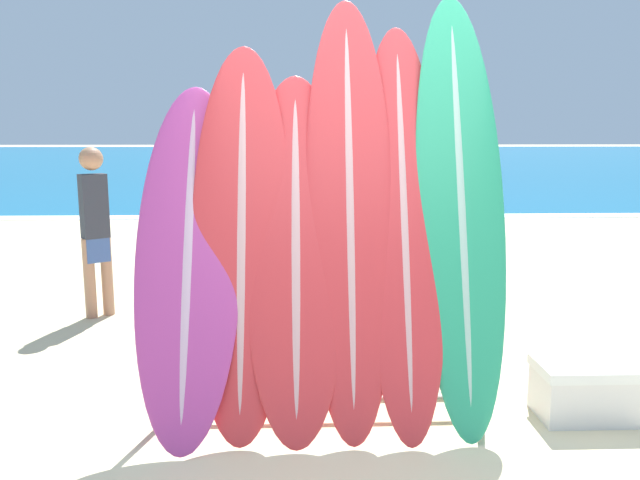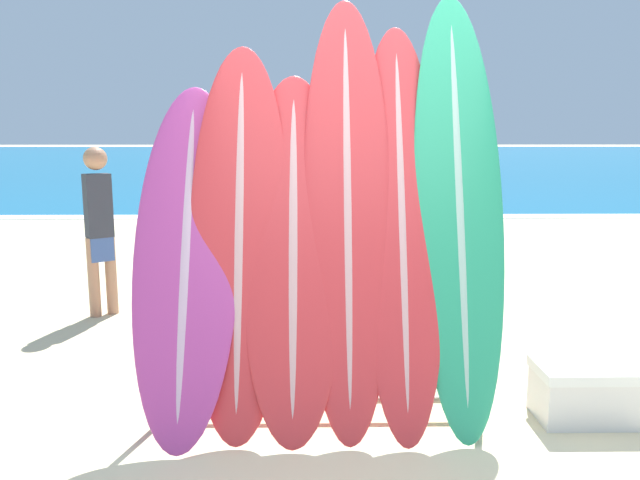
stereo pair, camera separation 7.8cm
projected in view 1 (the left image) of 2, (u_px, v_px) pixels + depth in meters
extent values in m
plane|color=beige|center=(389.00, 471.00, 3.10)|extent=(160.00, 160.00, 0.00)
cube|color=#146693|center=(305.00, 157.00, 41.63)|extent=(120.00, 60.00, 0.00)
cube|color=white|center=(321.00, 217.00, 12.38)|extent=(120.00, 0.60, 0.01)
cylinder|color=gray|center=(162.00, 347.00, 3.55)|extent=(0.04, 0.04, 0.91)
cylinder|color=gray|center=(484.00, 344.00, 3.61)|extent=(0.04, 0.04, 0.91)
cylinder|color=gray|center=(325.00, 272.00, 3.51)|extent=(1.90, 0.04, 0.04)
cylinder|color=gray|center=(325.00, 400.00, 3.64)|extent=(1.90, 0.04, 0.04)
ellipsoid|color=#B23D8E|center=(189.00, 258.00, 3.47)|extent=(0.59, 0.95, 1.95)
ellipsoid|color=#CAA1BE|center=(189.00, 258.00, 3.47)|extent=(0.11, 0.92, 1.88)
ellipsoid|color=red|center=(242.00, 236.00, 3.49)|extent=(0.57, 0.82, 2.18)
ellipsoid|color=#D59E9F|center=(242.00, 236.00, 3.49)|extent=(0.10, 0.80, 2.09)
ellipsoid|color=red|center=(296.00, 251.00, 3.49)|extent=(0.58, 0.86, 2.01)
ellipsoid|color=#D59E9F|center=(296.00, 251.00, 3.49)|extent=(0.11, 0.84, 1.93)
ellipsoid|color=red|center=(350.00, 209.00, 3.54)|extent=(0.52, 0.96, 2.46)
ellipsoid|color=#D59E9F|center=(350.00, 209.00, 3.54)|extent=(0.09, 0.93, 2.37)
ellipsoid|color=red|center=(404.00, 223.00, 3.54)|extent=(0.48, 0.96, 2.31)
ellipsoid|color=#D59E9F|center=(404.00, 223.00, 3.54)|extent=(0.09, 0.93, 2.22)
ellipsoid|color=#289E70|center=(460.00, 207.00, 3.56)|extent=(0.51, 0.94, 2.49)
ellipsoid|color=#9AC3B3|center=(460.00, 207.00, 3.56)|extent=(0.09, 0.92, 2.39)
cylinder|color=#A87A5B|center=(402.00, 237.00, 7.79)|extent=(0.10, 0.10, 0.74)
cylinder|color=#A87A5B|center=(412.00, 238.00, 7.67)|extent=(0.10, 0.10, 0.74)
cube|color=#CC4C3D|center=(408.00, 217.00, 7.69)|extent=(0.23, 0.24, 0.22)
cube|color=white|center=(409.00, 184.00, 7.62)|extent=(0.26, 0.27, 0.58)
sphere|color=#A87A5B|center=(409.00, 149.00, 7.55)|extent=(0.21, 0.21, 0.21)
cylinder|color=#A87A5B|center=(90.00, 278.00, 5.61)|extent=(0.10, 0.10, 0.73)
cylinder|color=#A87A5B|center=(107.00, 276.00, 5.71)|extent=(0.10, 0.10, 0.73)
cube|color=#385693|center=(97.00, 250.00, 5.61)|extent=(0.24, 0.22, 0.22)
cube|color=#2D333D|center=(94.00, 206.00, 5.55)|extent=(0.26, 0.25, 0.57)
sphere|color=#A87A5B|center=(91.00, 159.00, 5.47)|extent=(0.21, 0.21, 0.21)
cube|color=silver|center=(585.00, 395.00, 3.67)|extent=(0.56, 0.35, 0.27)
cube|color=white|center=(587.00, 368.00, 3.64)|extent=(0.58, 0.36, 0.06)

